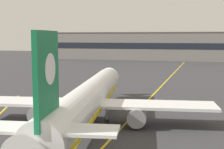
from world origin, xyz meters
name	(u,v)px	position (x,y,z in m)	size (l,w,h in m)	color
taxiway_centreline	(146,103)	(0.00, 30.00, 0.00)	(0.30, 180.00, 0.01)	yellow
airliner_foreground	(88,99)	(-5.13, 14.73, 3.37)	(32.35, 41.47, 11.65)	white
terminal_building	(168,46)	(-3.95, 129.19, 6.67)	(119.19, 12.40, 13.32)	slate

